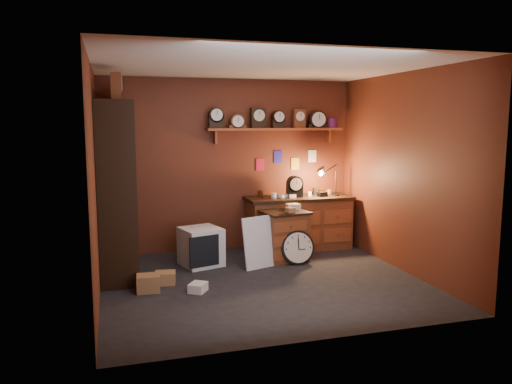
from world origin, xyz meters
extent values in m
plane|color=black|center=(0.00, 0.00, 0.00)|extent=(4.00, 4.00, 0.00)
cube|color=#612917|center=(0.00, 1.80, 1.35)|extent=(4.00, 0.02, 2.70)
cube|color=#612917|center=(0.00, -1.80, 1.35)|extent=(4.00, 0.02, 2.70)
cube|color=#612917|center=(-2.00, 0.00, 1.35)|extent=(0.02, 3.60, 2.70)
cube|color=#612917|center=(2.00, 0.00, 1.35)|extent=(0.02, 3.60, 2.70)
cube|color=beige|center=(0.00, 0.00, 2.70)|extent=(4.00, 3.60, 0.02)
cube|color=brown|center=(0.70, 1.65, 1.92)|extent=(2.20, 0.30, 0.04)
cube|color=brown|center=(-0.25, 1.72, 1.80)|extent=(0.04, 0.16, 0.20)
cube|color=brown|center=(1.65, 1.72, 1.80)|extent=(0.04, 0.16, 0.20)
cylinder|color=#B21419|center=(1.68, 1.65, 2.02)|extent=(0.16, 0.16, 0.15)
cube|color=#AB152D|center=(0.15, 1.79, 1.35)|extent=(0.14, 0.01, 0.20)
cube|color=navy|center=(0.45, 1.79, 1.47)|extent=(0.14, 0.01, 0.20)
cube|color=gold|center=(0.75, 1.79, 1.35)|extent=(0.14, 0.01, 0.20)
cube|color=silver|center=(1.05, 1.79, 1.47)|extent=(0.14, 0.01, 0.20)
cube|color=black|center=(-1.98, 0.98, 1.15)|extent=(0.03, 1.60, 2.30)
cube|color=black|center=(-1.75, 0.20, 1.15)|extent=(0.45, 0.03, 2.30)
cube|color=black|center=(-1.75, 1.76, 1.15)|extent=(0.45, 0.03, 2.30)
cube|color=black|center=(-1.75, 0.98, 0.05)|extent=(0.43, 1.54, 0.03)
cube|color=black|center=(-1.75, 0.98, 0.55)|extent=(0.43, 1.54, 0.03)
cube|color=black|center=(-1.75, 0.98, 1.00)|extent=(0.43, 1.54, 0.03)
cube|color=black|center=(-1.75, 0.98, 1.45)|extent=(0.43, 1.54, 0.03)
cube|color=black|center=(-1.75, 0.98, 1.90)|extent=(0.43, 1.54, 0.03)
cube|color=black|center=(-1.75, 0.98, 2.28)|extent=(0.43, 1.54, 0.03)
cube|color=brown|center=(1.05, 1.48, 0.40)|extent=(1.64, 0.60, 0.80)
cube|color=black|center=(1.05, 1.48, 0.82)|extent=(1.70, 0.66, 0.05)
cube|color=brown|center=(1.05, 1.18, 0.40)|extent=(1.56, 0.02, 0.52)
cylinder|color=black|center=(1.67, 1.43, 0.86)|extent=(0.12, 0.12, 0.02)
cylinder|color=black|center=(1.67, 1.43, 1.05)|extent=(0.02, 0.02, 0.38)
cylinder|color=black|center=(1.55, 1.40, 1.29)|extent=(0.27, 0.09, 0.14)
cone|color=black|center=(1.41, 1.37, 1.25)|extent=(0.18, 0.14, 0.18)
cube|color=brown|center=(0.61, 0.92, 0.35)|extent=(0.68, 0.60, 0.70)
cube|color=black|center=(0.61, 0.92, 0.72)|extent=(0.72, 0.64, 0.03)
cube|color=brown|center=(0.61, 0.66, 0.35)|extent=(0.53, 0.11, 0.60)
cylinder|color=black|center=(0.71, 0.64, 0.24)|extent=(0.49, 0.16, 0.50)
cylinder|color=beige|center=(0.71, 0.60, 0.25)|extent=(0.43, 0.10, 0.43)
cube|color=black|center=(0.71, 0.59, 0.32)|extent=(0.01, 0.04, 0.16)
cube|color=black|center=(0.77, 0.59, 0.22)|extent=(0.11, 0.01, 0.01)
cube|color=silver|center=(0.16, 0.65, 0.00)|extent=(0.58, 0.32, 0.74)
cube|color=silver|center=(-0.63, 0.97, 0.27)|extent=(0.65, 0.65, 0.54)
cube|color=black|center=(-0.63, 0.70, 0.27)|extent=(0.43, 0.14, 0.43)
cube|color=#9B6F43|center=(-1.21, 0.26, 0.08)|extent=(0.28, 0.25, 0.16)
cube|color=white|center=(-0.87, -0.15, 0.05)|extent=(0.27, 0.28, 0.11)
cube|color=#9B6F43|center=(-1.44, 0.03, 0.10)|extent=(0.29, 0.25, 0.21)
camera|label=1|loc=(-1.81, -5.91, 2.03)|focal=35.00mm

